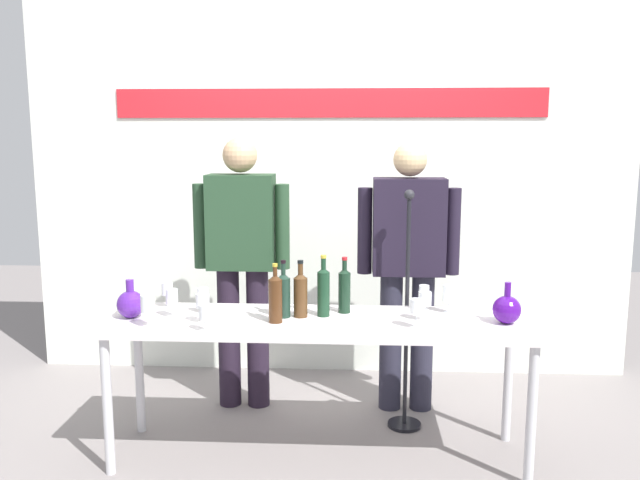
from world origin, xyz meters
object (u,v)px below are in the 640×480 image
object	(u,v)px
decanter_blue_right	(507,309)
wine_bottle_2	(344,289)
decanter_blue_left	(131,304)
wine_glass_left_4	(148,304)
wine_glass_right_2	(417,307)
wine_glass_right_3	(449,294)
presenter_left	(242,255)
wine_glass_right_1	(424,292)
wine_glass_left_5	(203,296)
display_table	(318,331)
wine_bottle_3	(301,293)
wine_bottle_1	(284,294)
wine_glass_left_0	(205,313)
wine_bottle_0	(323,290)
wine_glass_left_3	(167,290)
wine_bottle_4	(275,297)
presenter_right	(408,259)
wine_glass_left_2	(203,302)
microphone_stand	(406,351)
wine_glass_left_1	(172,297)
wine_glass_right_0	(425,299)

from	to	relation	value
decanter_blue_right	wine_bottle_2	size ratio (longest dim) A/B	0.70
decanter_blue_left	wine_glass_left_4	distance (m)	0.22
wine_glass_right_2	wine_glass_right_3	size ratio (longest dim) A/B	0.98
presenter_left	wine_glass_right_3	xyz separation A→B (m)	(1.22, -0.49, -0.11)
wine_bottle_2	wine_glass_right_3	world-z (taller)	wine_bottle_2
wine_glass_left_4	wine_glass_right_1	size ratio (longest dim) A/B	1.18
wine_glass_left_5	display_table	bearing A→B (deg)	-8.07
wine_bottle_3	wine_glass_right_2	xyz separation A→B (m)	(0.60, -0.17, -0.02)
decanter_blue_left	wine_glass_right_2	world-z (taller)	decanter_blue_left
wine_bottle_1	wine_glass_left_0	size ratio (longest dim) A/B	2.33
wine_bottle_3	wine_glass_left_4	bearing A→B (deg)	-163.54
wine_bottle_0	wine_glass_left_3	size ratio (longest dim) A/B	2.35
wine_bottle_4	wine_glass_right_1	distance (m)	0.84
presenter_right	wine_bottle_4	xyz separation A→B (m)	(-0.74, -0.73, -0.07)
wine_glass_left_4	wine_glass_left_2	bearing A→B (deg)	17.27
display_table	wine_bottle_4	size ratio (longest dim) A/B	7.24
microphone_stand	presenter_right	bearing A→B (deg)	85.01
decanter_blue_left	wine_bottle_2	size ratio (longest dim) A/B	0.67
wine_glass_left_0	wine_glass_left_1	size ratio (longest dim) A/B	0.87
wine_bottle_0	wine_glass_left_2	world-z (taller)	wine_bottle_0
wine_bottle_3	microphone_stand	world-z (taller)	microphone_stand
presenter_left	decanter_blue_left	bearing A→B (deg)	-124.65
wine_glass_left_4	wine_glass_right_0	xyz separation A→B (m)	(1.40, 0.18, -0.00)
wine_bottle_4	wine_glass_right_1	xyz separation A→B (m)	(0.79, 0.28, -0.03)
decanter_blue_right	microphone_stand	xyz separation A→B (m)	(-0.47, 0.42, -0.38)
wine_glass_left_5	wine_glass_left_1	bearing A→B (deg)	-147.73
display_table	wine_bottle_0	xyz separation A→B (m)	(0.02, 0.06, 0.21)
wine_bottle_2	wine_glass_right_1	bearing A→B (deg)	9.76
display_table	wine_bottle_2	size ratio (longest dim) A/B	7.30
wine_glass_right_1	wine_glass_right_3	world-z (taller)	wine_glass_right_3
wine_glass_left_0	wine_glass_left_4	world-z (taller)	wine_glass_left_4
wine_bottle_0	wine_bottle_2	distance (m)	0.13
decanter_blue_left	wine_glass_left_3	world-z (taller)	decanter_blue_left
wine_glass_right_0	microphone_stand	bearing A→B (deg)	98.66
decanter_blue_left	wine_glass_left_3	bearing A→B (deg)	58.68
wine_glass_left_2	wine_glass_left_3	distance (m)	0.40
decanter_blue_left	presenter_left	world-z (taller)	presenter_left
wine_glass_left_0	microphone_stand	world-z (taller)	microphone_stand
decanter_blue_right	presenter_right	xyz separation A→B (m)	(-0.45, 0.69, 0.13)
wine_glass_right_2	wine_bottle_2	bearing A→B (deg)	143.99
presenter_left	wine_glass_right_3	bearing A→B (deg)	-22.08
wine_glass_left_3	wine_bottle_1	bearing A→B (deg)	-13.49
wine_glass_left_3	wine_glass_right_1	bearing A→B (deg)	0.85
wine_glass_left_0	wine_glass_left_2	xyz separation A→B (m)	(-0.04, 0.14, 0.02)
wine_glass_left_0	wine_glass_left_3	world-z (taller)	wine_glass_left_3
presenter_right	wine_glass_right_3	world-z (taller)	presenter_right
presenter_right	wine_glass_right_0	distance (m)	0.67
decanter_blue_left	wine_glass_left_4	xyz separation A→B (m)	(0.14, -0.16, 0.04)
wine_glass_left_3	wine_bottle_4	bearing A→B (deg)	-22.26
presenter_left	wine_glass_right_0	size ratio (longest dim) A/B	11.11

